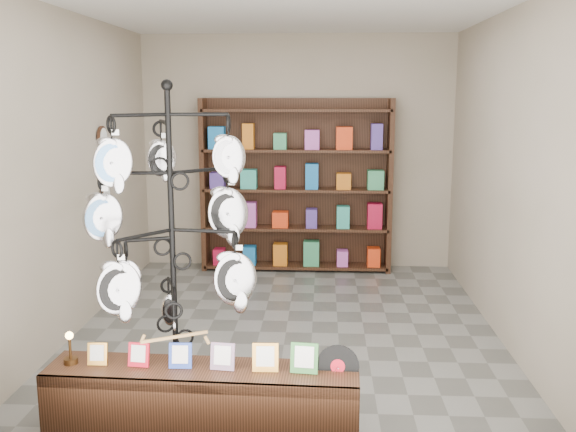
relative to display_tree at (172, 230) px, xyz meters
name	(u,v)px	position (x,y,z in m)	size (l,w,h in m)	color
ground	(286,332)	(0.66, 1.69, -1.35)	(5.00, 5.00, 0.00)	slate
room_envelope	(286,138)	(0.66, 1.69, 0.50)	(5.00, 5.00, 5.00)	#AA9A89
display_tree	(172,230)	(0.00, 0.00, 0.00)	(1.28, 1.28, 2.34)	black
front_shelf	(203,404)	(0.23, -0.27, -1.10)	(2.04, 0.49, 0.72)	black
back_shelving	(296,191)	(0.66, 3.99, -0.32)	(2.42, 0.36, 2.20)	black
wall_clocks	(104,166)	(-1.31, 2.49, 0.15)	(0.03, 0.24, 0.84)	black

